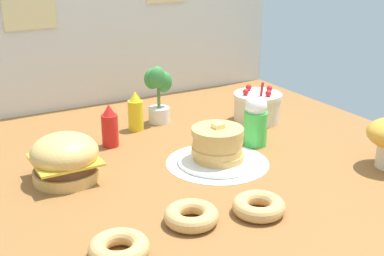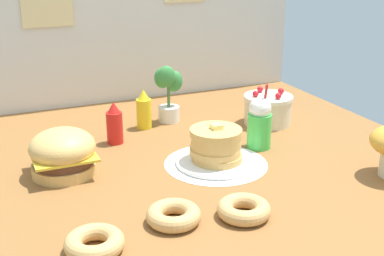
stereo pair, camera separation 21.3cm
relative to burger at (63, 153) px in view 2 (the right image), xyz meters
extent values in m
cube|color=brown|center=(0.49, -0.16, -0.10)|extent=(2.10, 2.08, 0.02)
cube|color=beige|center=(0.49, 0.87, 0.37)|extent=(2.10, 0.03, 0.91)
cube|color=beige|center=(0.11, 0.85, 0.47)|extent=(0.26, 0.01, 0.24)
cylinder|color=white|center=(0.58, -0.15, -0.09)|extent=(0.42, 0.42, 0.00)
cylinder|color=#DBA859|center=(0.00, 0.00, -0.07)|extent=(0.25, 0.25, 0.04)
cylinder|color=#59331E|center=(0.00, 0.00, -0.03)|extent=(0.23, 0.23, 0.03)
cube|color=yellow|center=(0.00, 0.00, -0.01)|extent=(0.24, 0.24, 0.01)
ellipsoid|color=#E5B260|center=(0.00, 0.00, 0.02)|extent=(0.26, 0.26, 0.14)
cylinder|color=white|center=(0.58, -0.15, -0.08)|extent=(0.33, 0.33, 0.01)
cylinder|color=#E0AD5B|center=(0.59, -0.16, -0.06)|extent=(0.21, 0.21, 0.03)
cylinder|color=#E0AD5B|center=(0.58, -0.15, -0.03)|extent=(0.21, 0.21, 0.03)
cylinder|color=#E0AD5B|center=(0.58, -0.15, 0.00)|extent=(0.20, 0.20, 0.03)
cylinder|color=#E0AD5B|center=(0.58, -0.16, 0.03)|extent=(0.20, 0.20, 0.03)
cylinder|color=#E0AD5B|center=(0.58, -0.15, 0.05)|extent=(0.21, 0.21, 0.03)
cube|color=#F7E072|center=(0.58, -0.15, 0.08)|extent=(0.04, 0.04, 0.02)
cylinder|color=beige|center=(1.04, 0.19, -0.02)|extent=(0.23, 0.23, 0.13)
cylinder|color=#F4EACC|center=(1.04, 0.19, 0.05)|extent=(0.24, 0.24, 0.02)
sphere|color=red|center=(1.11, 0.19, 0.07)|extent=(0.03, 0.03, 0.03)
sphere|color=red|center=(1.03, 0.26, 0.07)|extent=(0.03, 0.03, 0.03)
sphere|color=red|center=(0.97, 0.20, 0.07)|extent=(0.03, 0.03, 0.03)
sphere|color=red|center=(1.05, 0.12, 0.07)|extent=(0.03, 0.03, 0.03)
cylinder|color=red|center=(0.27, 0.24, -0.02)|extent=(0.07, 0.07, 0.14)
cone|color=red|center=(0.27, 0.24, 0.08)|extent=(0.06, 0.06, 0.05)
cylinder|color=yellow|center=(0.46, 0.38, -0.02)|extent=(0.07, 0.07, 0.14)
cone|color=yellow|center=(0.46, 0.38, 0.08)|extent=(0.06, 0.06, 0.05)
cylinder|color=green|center=(0.84, -0.06, -0.01)|extent=(0.11, 0.11, 0.15)
sphere|color=white|center=(0.84, -0.06, 0.09)|extent=(0.10, 0.10, 0.10)
cylinder|color=red|center=(0.86, -0.06, 0.12)|extent=(0.01, 0.03, 0.15)
torus|color=tan|center=(-0.02, -0.58, -0.06)|extent=(0.18, 0.18, 0.05)
torus|color=#F2E5C6|center=(-0.02, -0.58, -0.06)|extent=(0.17, 0.17, 0.05)
torus|color=tan|center=(0.25, -0.52, -0.06)|extent=(0.18, 0.18, 0.05)
torus|color=#8CCC8C|center=(0.25, -0.52, -0.06)|extent=(0.17, 0.17, 0.05)
torus|color=tan|center=(0.48, -0.57, -0.06)|extent=(0.18, 0.18, 0.05)
torus|color=brown|center=(0.48, -0.57, -0.06)|extent=(0.17, 0.17, 0.05)
cylinder|color=white|center=(0.60, 0.42, -0.05)|extent=(0.11, 0.11, 0.08)
cylinder|color=#4C7238|center=(0.60, 0.42, 0.06)|extent=(0.02, 0.02, 0.13)
ellipsoid|color=#38843D|center=(0.63, 0.43, 0.11)|extent=(0.09, 0.06, 0.11)
ellipsoid|color=#38843D|center=(0.58, 0.45, 0.13)|extent=(0.09, 0.06, 0.11)
ellipsoid|color=#38843D|center=(0.58, 0.39, 0.15)|extent=(0.09, 0.06, 0.11)
camera|label=1|loc=(-0.47, -1.80, 0.78)|focal=48.44mm
camera|label=2|loc=(-0.28, -1.89, 0.78)|focal=48.44mm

